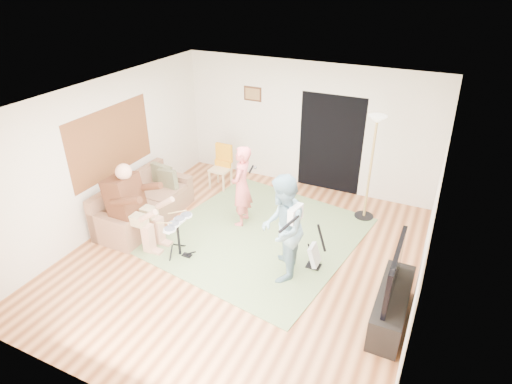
# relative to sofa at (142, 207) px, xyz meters

# --- Properties ---
(floor) EXTENTS (6.00, 6.00, 0.00)m
(floor) POSITION_rel_sofa_xyz_m (2.29, -0.24, -0.28)
(floor) COLOR brown
(floor) RESTS_ON ground
(walls) EXTENTS (5.50, 6.00, 2.70)m
(walls) POSITION_rel_sofa_xyz_m (2.29, -0.24, 1.07)
(walls) COLOR beige
(walls) RESTS_ON floor
(ceiling) EXTENTS (6.00, 6.00, 0.00)m
(ceiling) POSITION_rel_sofa_xyz_m (2.29, -0.24, 2.42)
(ceiling) COLOR white
(ceiling) RESTS_ON walls
(window_blinds) EXTENTS (0.00, 2.05, 2.05)m
(window_blinds) POSITION_rel_sofa_xyz_m (-0.45, -0.04, 1.27)
(window_blinds) COLOR brown
(window_blinds) RESTS_ON walls
(doorway) EXTENTS (2.10, 0.00, 2.10)m
(doorway) POSITION_rel_sofa_xyz_m (2.84, 2.75, 0.77)
(doorway) COLOR black
(doorway) RESTS_ON walls
(picture_frame) EXTENTS (0.42, 0.03, 0.32)m
(picture_frame) POSITION_rel_sofa_xyz_m (1.04, 2.75, 1.62)
(picture_frame) COLOR #3F2314
(picture_frame) RESTS_ON walls
(area_rug) EXTENTS (3.72, 3.90, 0.02)m
(area_rug) POSITION_rel_sofa_xyz_m (2.27, 0.46, -0.27)
(area_rug) COLOR #667D4C
(area_rug) RESTS_ON floor
(sofa) EXTENTS (0.85, 2.06, 0.83)m
(sofa) POSITION_rel_sofa_xyz_m (0.00, 0.00, 0.00)
(sofa) COLOR #8B6045
(sofa) RESTS_ON floor
(drummer) EXTENTS (0.98, 0.55, 1.50)m
(drummer) POSITION_rel_sofa_xyz_m (0.44, -0.65, 0.31)
(drummer) COLOR #4B2615
(drummer) RESTS_ON sofa
(drum_kit) EXTENTS (0.38, 0.67, 0.69)m
(drum_kit) POSITION_rel_sofa_xyz_m (1.29, -0.65, 0.03)
(drum_kit) COLOR black
(drum_kit) RESTS_ON floor
(singer) EXTENTS (0.45, 0.62, 1.56)m
(singer) POSITION_rel_sofa_xyz_m (1.79, 0.71, 0.50)
(singer) COLOR #E46364
(singer) RESTS_ON floor
(microphone) EXTENTS (0.06, 0.06, 0.24)m
(microphone) POSITION_rel_sofa_xyz_m (1.99, 0.71, 0.89)
(microphone) COLOR black
(microphone) RESTS_ON singer
(guitarist) EXTENTS (0.86, 0.99, 1.74)m
(guitarist) POSITION_rel_sofa_xyz_m (3.04, -0.40, 0.59)
(guitarist) COLOR #749AAA
(guitarist) RESTS_ON floor
(guitar_held) EXTENTS (0.22, 0.61, 0.26)m
(guitar_held) POSITION_rel_sofa_xyz_m (3.24, -0.40, 0.90)
(guitar_held) COLOR silver
(guitar_held) RESTS_ON guitarist
(guitar_spare) EXTENTS (0.30, 0.27, 0.83)m
(guitar_spare) POSITION_rel_sofa_xyz_m (3.47, -0.00, -0.04)
(guitar_spare) COLOR black
(guitar_spare) RESTS_ON floor
(torchiere_lamp) EXTENTS (0.37, 0.37, 2.06)m
(torchiere_lamp) POSITION_rel_sofa_xyz_m (3.85, 1.91, 1.13)
(torchiere_lamp) COLOR black
(torchiere_lamp) RESTS_ON floor
(dining_chair) EXTENTS (0.42, 0.44, 0.96)m
(dining_chair) POSITION_rel_sofa_xyz_m (0.70, 1.85, 0.06)
(dining_chair) COLOR #D3B889
(dining_chair) RESTS_ON floor
(tv_cabinet) EXTENTS (0.40, 1.40, 0.50)m
(tv_cabinet) POSITION_rel_sofa_xyz_m (4.79, -0.67, -0.03)
(tv_cabinet) COLOR black
(tv_cabinet) RESTS_ON floor
(television) EXTENTS (0.06, 1.18, 0.70)m
(television) POSITION_rel_sofa_xyz_m (4.74, -0.67, 0.57)
(television) COLOR black
(television) RESTS_ON tv_cabinet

